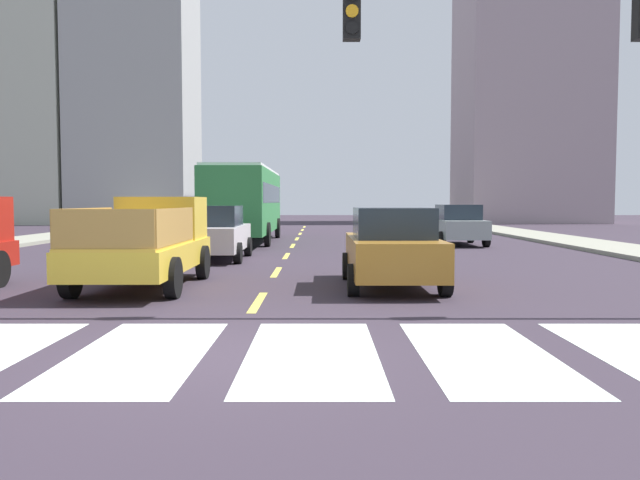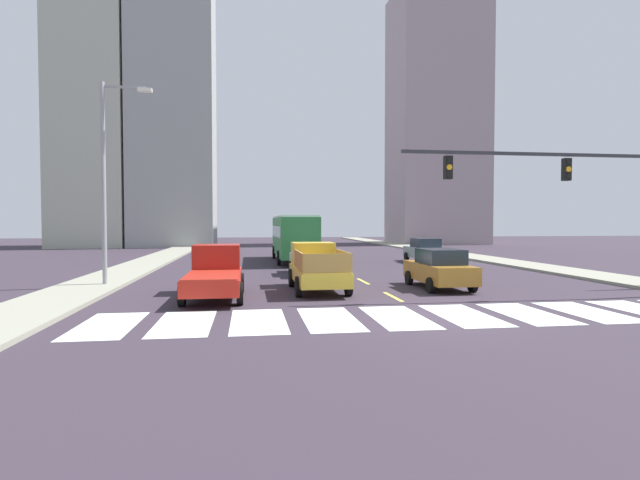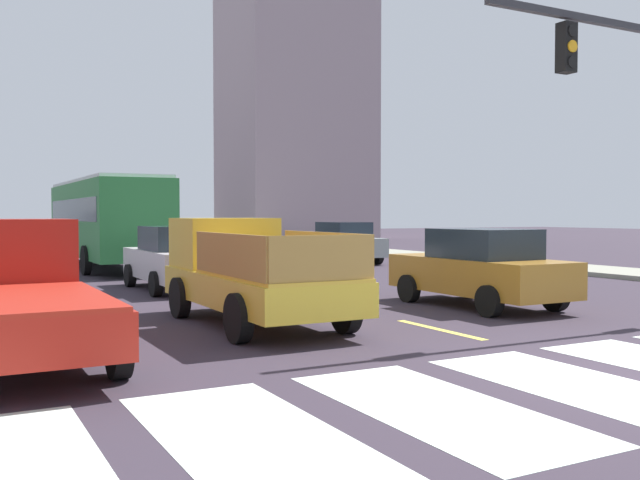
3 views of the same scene
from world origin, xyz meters
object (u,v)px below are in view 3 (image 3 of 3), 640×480
object	(u,v)px
sedan_near_right	(480,268)
sedan_near_left	(176,258)
pickup_dark	(17,293)
pickup_stakebed	(248,273)
sedan_far	(342,243)
city_bus	(106,217)

from	to	relation	value
sedan_near_right	sedan_near_left	bearing A→B (deg)	126.97
sedan_near_left	pickup_dark	bearing A→B (deg)	-118.68
pickup_dark	sedan_near_right	size ratio (longest dim) A/B	1.18
pickup_stakebed	sedan_far	world-z (taller)	pickup_stakebed
sedan_near_right	pickup_stakebed	bearing A→B (deg)	176.08
city_bus	sedan_near_left	distance (m)	8.99
city_bus	sedan_far	distance (m)	9.54
sedan_far	sedan_near_left	size ratio (longest dim) A/B	1.00
pickup_stakebed	city_bus	size ratio (longest dim) A/B	0.48
sedan_near_right	sedan_near_left	distance (m)	8.17
pickup_dark	sedan_far	bearing A→B (deg)	46.52
pickup_dark	city_bus	bearing A→B (deg)	74.55
pickup_stakebed	sedan_far	distance (m)	16.32
sedan_near_left	sedan_near_right	bearing A→B (deg)	-50.88
pickup_stakebed	pickup_dark	distance (m)	4.41
sedan_far	sedan_near_right	bearing A→B (deg)	-108.08
sedan_far	pickup_stakebed	bearing A→B (deg)	-126.64
sedan_near_right	sedan_far	bearing A→B (deg)	72.46
sedan_near_right	sedan_far	world-z (taller)	same
pickup_stakebed	sedan_near_left	world-z (taller)	pickup_stakebed
sedan_near_right	sedan_near_left	size ratio (longest dim) A/B	1.00
pickup_dark	sedan_near_left	bearing A→B (deg)	58.85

